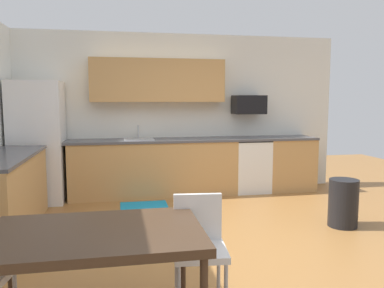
{
  "coord_description": "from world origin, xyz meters",
  "views": [
    {
      "loc": [
        -0.96,
        -4.01,
        1.59
      ],
      "look_at": [
        0.0,
        1.0,
        1.0
      ],
      "focal_mm": 36.12,
      "sensor_mm": 36.0,
      "label": 1
    }
  ],
  "objects_px": {
    "dining_table": "(96,239)",
    "chair_near_table": "(199,241)",
    "trash_bin": "(343,203)",
    "refrigerator": "(38,142)",
    "microwave": "(249,105)",
    "oven_range": "(250,165)"
  },
  "relations": [
    {
      "from": "refrigerator",
      "to": "microwave",
      "type": "xyz_separation_m",
      "value": [
        3.45,
        0.18,
        0.57
      ]
    },
    {
      "from": "trash_bin",
      "to": "refrigerator",
      "type": "bearing_deg",
      "value": 153.78
    },
    {
      "from": "oven_range",
      "to": "microwave",
      "type": "bearing_deg",
      "value": 90.0
    },
    {
      "from": "dining_table",
      "to": "trash_bin",
      "type": "xyz_separation_m",
      "value": [
        2.91,
        1.76,
        -0.38
      ]
    },
    {
      "from": "oven_range",
      "to": "dining_table",
      "type": "bearing_deg",
      "value": -122.23
    },
    {
      "from": "refrigerator",
      "to": "chair_near_table",
      "type": "xyz_separation_m",
      "value": [
        1.81,
        -3.43,
        -0.43
      ]
    },
    {
      "from": "chair_near_table",
      "to": "trash_bin",
      "type": "xyz_separation_m",
      "value": [
        2.16,
        1.47,
        -0.2
      ]
    },
    {
      "from": "refrigerator",
      "to": "oven_range",
      "type": "height_order",
      "value": "refrigerator"
    },
    {
      "from": "microwave",
      "to": "dining_table",
      "type": "relative_size",
      "value": 0.39
    },
    {
      "from": "chair_near_table",
      "to": "oven_range",
      "type": "bearing_deg",
      "value": 64.96
    },
    {
      "from": "dining_table",
      "to": "chair_near_table",
      "type": "bearing_deg",
      "value": 20.68
    },
    {
      "from": "refrigerator",
      "to": "oven_range",
      "type": "xyz_separation_m",
      "value": [
        3.45,
        0.08,
        -0.48
      ]
    },
    {
      "from": "microwave",
      "to": "chair_near_table",
      "type": "height_order",
      "value": "microwave"
    },
    {
      "from": "microwave",
      "to": "oven_range",
      "type": "bearing_deg",
      "value": -90.0
    },
    {
      "from": "dining_table",
      "to": "chair_near_table",
      "type": "xyz_separation_m",
      "value": [
        0.75,
        0.28,
        -0.17
      ]
    },
    {
      "from": "microwave",
      "to": "trash_bin",
      "type": "relative_size",
      "value": 0.9
    },
    {
      "from": "refrigerator",
      "to": "chair_near_table",
      "type": "relative_size",
      "value": 2.2
    },
    {
      "from": "oven_range",
      "to": "chair_near_table",
      "type": "height_order",
      "value": "oven_range"
    },
    {
      "from": "dining_table",
      "to": "chair_near_table",
      "type": "distance_m",
      "value": 0.82
    },
    {
      "from": "microwave",
      "to": "dining_table",
      "type": "bearing_deg",
      "value": -121.56
    },
    {
      "from": "trash_bin",
      "to": "microwave",
      "type": "bearing_deg",
      "value": 103.69
    },
    {
      "from": "dining_table",
      "to": "trash_bin",
      "type": "distance_m",
      "value": 3.42
    }
  ]
}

